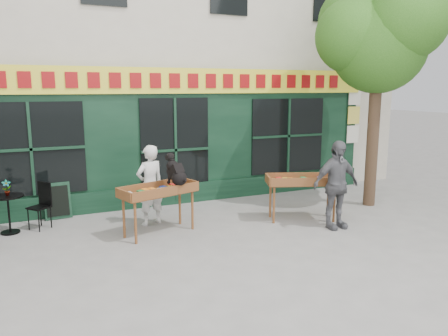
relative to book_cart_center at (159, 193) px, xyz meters
The scene contains 12 objects.
ground 1.33m from the book_cart_center, 17.88° to the right, with size 80.00×80.00×0.00m, color slate.
building 7.08m from the book_cart_center, 80.03° to the left, with size 14.00×7.26×10.00m.
street_tree 6.26m from the book_cart_center, ahead, with size 3.05×2.90×5.60m.
book_cart_center is the anchor object (origin of this frame).
dog 0.59m from the book_cart_center, ahead, with size 0.34×0.60×0.60m, color black, non-canonical shape.
woman 0.65m from the book_cart_center, 90.00° to the left, with size 0.61×0.40×1.68m, color silver.
book_cart_right 3.10m from the book_cart_center, ahead, with size 1.62×1.10×0.99m.
man_right 3.56m from the book_cart_center, 18.31° to the right, with size 1.06×0.44×1.81m, color #555559.
bistro_table 2.97m from the book_cart_center, 155.72° to the left, with size 0.60×0.60×0.76m.
bistro_chair_right 2.48m from the book_cart_center, 147.53° to the left, with size 0.51×0.51×0.95m.
potted_plant 2.96m from the book_cart_center, 155.72° to the left, with size 0.17×0.11×0.31m, color gray.
chalkboard 2.60m from the book_cart_center, 133.27° to the left, with size 0.57×0.23×0.79m.
Camera 1 is at (-3.20, -7.74, 2.85)m, focal length 35.00 mm.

